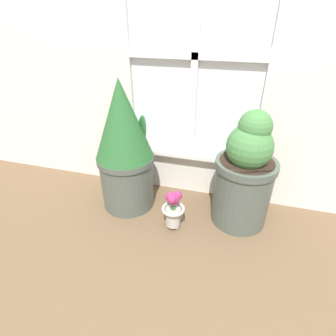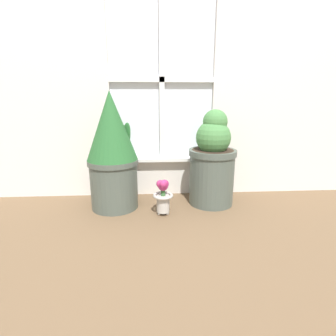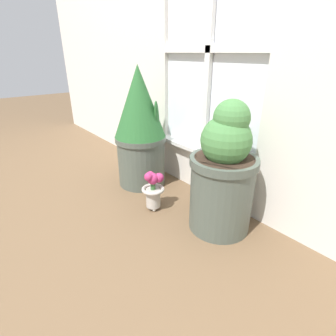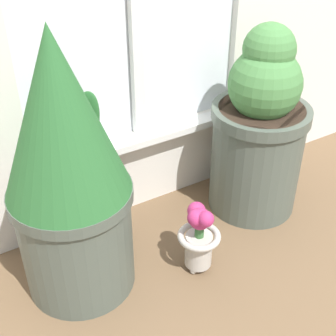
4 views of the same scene
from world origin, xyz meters
name	(u,v)px [view 2 (image 2 of 4)]	position (x,y,z in m)	size (l,w,h in m)	color
ground_plane	(167,228)	(0.00, 0.00, 0.00)	(10.00, 10.00, 0.00)	brown
wall_with_window	(161,9)	(0.00, 0.57, 1.27)	(4.40, 0.10, 2.50)	silver
potted_plant_left	(112,151)	(-0.33, 0.32, 0.38)	(0.32, 0.32, 0.75)	#4C564C
potted_plant_right	(212,162)	(0.33, 0.35, 0.29)	(0.32, 0.32, 0.64)	#4C564C
flower_vase	(163,195)	(-0.01, 0.19, 0.13)	(0.13, 0.13, 0.23)	#BCB7AD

